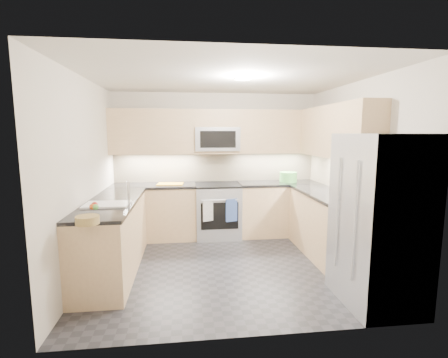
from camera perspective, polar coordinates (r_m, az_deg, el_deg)
floor at (r=4.62m, az=0.53°, el=-14.88°), size 3.60×3.20×0.00m
ceiling at (r=4.31m, az=0.57°, el=17.37°), size 3.60×3.20×0.02m
wall_back at (r=5.87m, az=-1.44°, el=2.68°), size 3.60×0.02×2.50m
wall_front at (r=2.73m, az=4.82°, el=-3.65°), size 3.60×0.02×2.50m
wall_left at (r=4.44m, az=-23.16°, el=0.26°), size 0.02×3.20×2.50m
wall_right at (r=4.86m, az=22.11°, el=0.94°), size 0.02×3.20×2.50m
base_cab_back_left at (r=5.71m, az=-12.13°, el=-5.81°), size 1.42×0.60×0.90m
base_cab_back_right at (r=5.91m, az=9.49°, el=-5.26°), size 1.42×0.60×0.90m
base_cab_right at (r=5.01m, az=17.75°, el=-7.98°), size 0.60×1.70×0.90m
base_cab_peninsula at (r=4.54m, az=-18.90°, el=-9.73°), size 0.60×2.00×0.90m
countertop_back_left at (r=5.62m, az=-12.27°, el=-1.15°), size 1.42×0.63×0.04m
countertop_back_right at (r=5.82m, az=9.59°, el=-0.75°), size 1.42×0.63×0.04m
countertop_right at (r=4.91m, az=17.99°, el=-2.70°), size 0.63×1.70×0.04m
countertop_peninsula at (r=4.42m, az=-19.18°, el=-3.91°), size 0.63×2.00×0.04m
upper_cab_back at (r=5.67m, az=-1.29°, el=8.30°), size 3.60×0.35×0.75m
upper_cab_right at (r=4.99m, az=19.16°, el=7.89°), size 0.35×1.95×0.75m
backsplash_back at (r=5.87m, az=-1.43°, el=2.14°), size 3.60×0.01×0.51m
backsplash_right at (r=5.26m, az=19.68°, el=0.96°), size 0.01×2.30×0.51m
gas_range at (r=5.69m, az=-1.10°, el=-5.64°), size 0.76×0.65×0.91m
range_cooktop at (r=5.59m, az=-1.11°, el=-1.06°), size 0.76×0.65×0.03m
oven_door_glass at (r=5.37m, az=-0.75°, el=-6.52°), size 0.62×0.02×0.45m
oven_handle at (r=5.29m, az=-0.73°, el=-3.74°), size 0.60×0.02×0.02m
microwave at (r=5.65m, az=-1.26°, el=7.03°), size 0.76×0.40×0.40m
microwave_door at (r=5.44m, az=-1.05°, el=6.99°), size 0.60×0.01×0.28m
refrigerator at (r=3.77m, az=25.56°, el=-6.60°), size 0.70×0.90×1.80m
fridge_handle_left at (r=3.42m, az=21.95°, el=-6.97°), size 0.02×0.02×1.20m
fridge_handle_right at (r=3.73m, az=19.30°, el=-5.61°), size 0.02×0.02×1.20m
sink_basin at (r=4.19m, az=-19.89°, el=-5.15°), size 0.52×0.38×0.16m
faucet at (r=4.10m, az=-16.47°, el=-2.43°), size 0.03×0.03×0.28m
utensil_bowl at (r=5.88m, az=11.23°, el=0.35°), size 0.38×0.38×0.18m
cutting_board at (r=5.58m, az=-9.45°, el=-0.86°), size 0.45×0.34×0.01m
fruit_basket at (r=3.39m, az=-22.88°, el=-6.66°), size 0.28×0.28×0.08m
fruit_apple at (r=3.66m, az=-21.80°, el=-4.31°), size 0.07×0.07×0.07m
fruit_pear at (r=3.57m, az=-21.63°, el=-4.60°), size 0.06×0.06×0.06m
dish_towel_check at (r=5.29m, az=-2.83°, el=-5.64°), size 0.17×0.09×0.34m
dish_towel_blue at (r=5.33m, az=1.33°, el=-5.53°), size 0.20×0.07×0.38m
fruit_orange at (r=3.61m, az=-22.13°, el=-4.53°), size 0.06×0.06×0.06m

